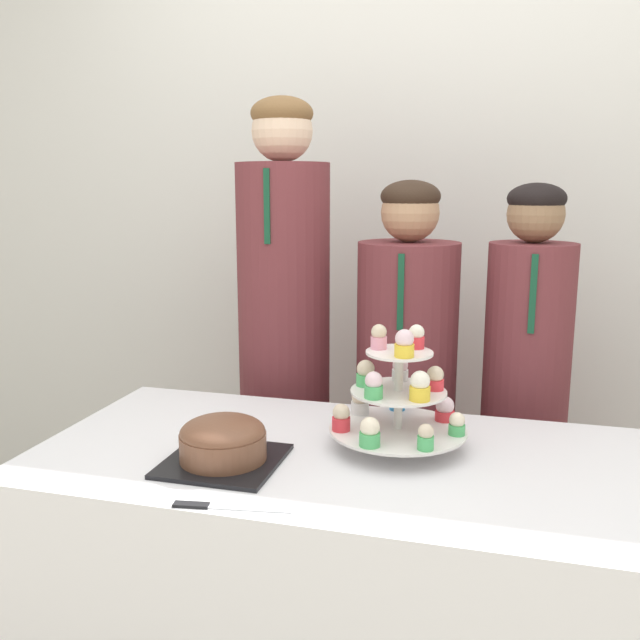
% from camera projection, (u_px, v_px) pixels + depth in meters
% --- Properties ---
extents(wall_back, '(9.00, 0.06, 2.70)m').
position_uv_depth(wall_back, '(429.00, 192.00, 2.54)').
color(wall_back, silver).
rests_on(wall_back, ground_plane).
extents(table, '(1.55, 0.71, 0.76)m').
position_uv_depth(table, '(364.00, 604.00, 1.63)').
color(table, white).
rests_on(table, ground_plane).
extents(round_cake, '(0.25, 0.25, 0.11)m').
position_uv_depth(round_cake, '(223.00, 441.00, 1.51)').
color(round_cake, black).
rests_on(round_cake, table).
extents(cake_knife, '(0.23, 0.05, 0.01)m').
position_uv_depth(cake_knife, '(212.00, 507.00, 1.31)').
color(cake_knife, silver).
rests_on(cake_knife, table).
extents(cupcake_stand, '(0.33, 0.33, 0.30)m').
position_uv_depth(cupcake_stand, '(397.00, 397.00, 1.58)').
color(cupcake_stand, silver).
rests_on(cupcake_stand, table).
extents(student_0, '(0.30, 0.30, 1.64)m').
position_uv_depth(student_0, '(285.00, 367.00, 2.23)').
color(student_0, brown).
rests_on(student_0, ground_plane).
extents(student_1, '(0.31, 0.32, 1.39)m').
position_uv_depth(student_1, '(405.00, 417.00, 2.15)').
color(student_1, brown).
rests_on(student_1, ground_plane).
extents(student_2, '(0.25, 0.26, 1.38)m').
position_uv_depth(student_2, '(523.00, 424.00, 2.06)').
color(student_2, brown).
rests_on(student_2, ground_plane).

